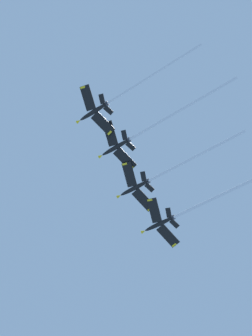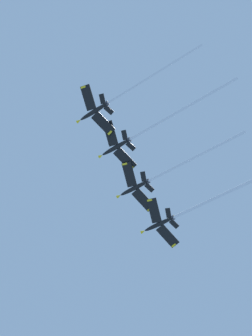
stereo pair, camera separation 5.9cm
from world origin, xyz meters
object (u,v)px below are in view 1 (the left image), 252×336
at_px(jet_far_left, 110,101).
at_px(jet_inner_right, 192,209).
at_px(jet_centre, 159,176).
at_px(jet_inner_left, 143,132).

height_order(jet_far_left, jet_inner_right, jet_far_left).
bearing_deg(jet_far_left, jet_centre, 149.25).
xyz_separation_m(jet_centre, jet_inner_right, (-12.22, 11.17, -1.11)).
bearing_deg(jet_inner_left, jet_far_left, -44.96).
bearing_deg(jet_centre, jet_far_left, -30.75).
height_order(jet_inner_left, jet_inner_right, jet_inner_left).
bearing_deg(jet_inner_right, jet_centre, -42.42).
bearing_deg(jet_far_left, jet_inner_left, 135.04).
relative_size(jet_far_left, jet_inner_left, 0.92).
height_order(jet_inner_left, jet_centre, jet_inner_left).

